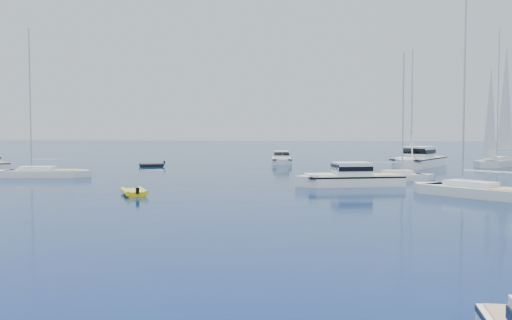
{
  "coord_description": "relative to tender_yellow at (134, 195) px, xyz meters",
  "views": [
    {
      "loc": [
        9.18,
        -27.08,
        5.15
      ],
      "look_at": [
        1.31,
        25.73,
        2.2
      ],
      "focal_mm": 41.42,
      "sensor_mm": 36.0,
      "label": 1
    }
  ],
  "objects": [
    {
      "name": "tender_grey_far",
      "position": [
        -9.17,
        31.49,
        0.0
      ],
      "size": [
        3.81,
        3.03,
        0.95
      ],
      "primitive_type": null,
      "rotation": [
        0.0,
        0.0,
        1.97
      ],
      "color": "black",
      "rests_on": "ground"
    },
    {
      "name": "motor_cruiser_distant",
      "position": [
        25.45,
        35.83,
        0.0
      ],
      "size": [
        9.32,
        13.48,
        3.43
      ],
      "primitive_type": null,
      "rotation": [
        0.0,
        0.0,
        2.69
      ],
      "color": "white",
      "rests_on": "ground"
    },
    {
      "name": "sailboat_mid_r",
      "position": [
        25.59,
        2.44,
        0.0
      ],
      "size": [
        10.52,
        9.77,
        16.77
      ],
      "primitive_type": null,
      "rotation": [
        0.0,
        0.0,
        0.85
      ],
      "color": "white",
      "rests_on": "ground"
    },
    {
      "name": "sailboat_mid_l",
      "position": [
        -15.21,
        14.2,
        0.0
      ],
      "size": [
        11.08,
        4.11,
        15.9
      ],
      "primitive_type": null,
      "rotation": [
        0.0,
        0.0,
        1.69
      ],
      "color": "silver",
      "rests_on": "ground"
    },
    {
      "name": "sailboat_sails_far",
      "position": [
        36.7,
        39.98,
        0.0
      ],
      "size": [
        10.35,
        12.12,
        18.71
      ],
      "primitive_type": null,
      "rotation": [
        0.0,
        0.0,
        2.49
      ],
      "color": "silver",
      "rests_on": "ground"
    },
    {
      "name": "sailboat_sails_r",
      "position": [
        24.52,
        36.22,
        0.0
      ],
      "size": [
        3.35,
        10.77,
        15.64
      ],
      "primitive_type": null,
      "rotation": [
        0.0,
        0.0,
        3.09
      ],
      "color": "white",
      "rests_on": "ground"
    },
    {
      "name": "motor_cruiser_centre",
      "position": [
        16.35,
        9.34,
        0.0
      ],
      "size": [
        10.67,
        6.08,
        2.68
      ],
      "primitive_type": null,
      "rotation": [
        0.0,
        0.0,
        1.88
      ],
      "color": "silver",
      "rests_on": "ground"
    },
    {
      "name": "sailboat_centre",
      "position": [
        20.68,
        15.8,
        0.0
      ],
      "size": [
        9.01,
        4.67,
        12.83
      ],
      "primitive_type": null,
      "rotation": [
        0.0,
        0.0,
        5.0
      ],
      "color": "silver",
      "rests_on": "ground"
    },
    {
      "name": "motor_cruiser_horizon",
      "position": [
        7.07,
        40.29,
        0.0
      ],
      "size": [
        3.95,
        9.17,
        2.33
      ],
      "primitive_type": null,
      "rotation": [
        0.0,
        0.0,
        3.28
      ],
      "color": "silver",
      "rests_on": "ground"
    },
    {
      "name": "ground",
      "position": [
        6.65,
        -15.9,
        0.0
      ],
      "size": [
        400.0,
        400.0,
        0.0
      ],
      "primitive_type": "plane",
      "color": "#091956",
      "rests_on": "ground"
    },
    {
      "name": "tender_yellow",
      "position": [
        0.0,
        0.0,
        0.0
      ],
      "size": [
        3.51,
        4.22,
        0.95
      ],
      "primitive_type": null,
      "rotation": [
        0.0,
        0.0,
        0.48
      ],
      "color": "yellow",
      "rests_on": "ground"
    }
  ]
}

